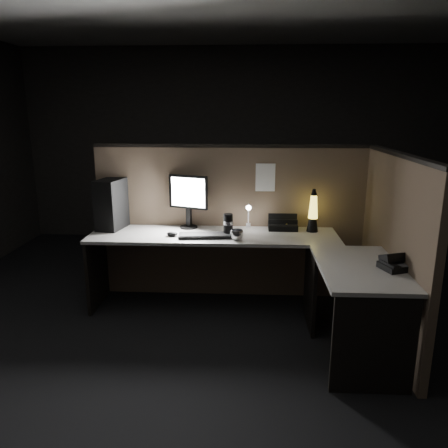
{
  "coord_description": "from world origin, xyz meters",
  "views": [
    {
      "loc": [
        0.16,
        -3.29,
        1.84
      ],
      "look_at": [
        -0.04,
        0.35,
        0.89
      ],
      "focal_mm": 35.0,
      "sensor_mm": 36.0,
      "label": 1
    }
  ],
  "objects_px": {
    "pc_tower": "(114,203)",
    "lava_lamp": "(313,214)",
    "keyboard": "(207,236)",
    "desk_phone": "(395,263)",
    "monitor": "(188,196)"
  },
  "relations": [
    {
      "from": "keyboard",
      "to": "pc_tower",
      "type": "bearing_deg",
      "value": 156.72
    },
    {
      "from": "desk_phone",
      "to": "lava_lamp",
      "type": "bearing_deg",
      "value": 95.22
    },
    {
      "from": "pc_tower",
      "to": "desk_phone",
      "type": "distance_m",
      "value": 2.6
    },
    {
      "from": "pc_tower",
      "to": "lava_lamp",
      "type": "bearing_deg",
      "value": 8.8
    },
    {
      "from": "monitor",
      "to": "keyboard",
      "type": "relative_size",
      "value": 1.01
    },
    {
      "from": "keyboard",
      "to": "lava_lamp",
      "type": "distance_m",
      "value": 1.02
    },
    {
      "from": "pc_tower",
      "to": "lava_lamp",
      "type": "distance_m",
      "value": 1.92
    },
    {
      "from": "keyboard",
      "to": "monitor",
      "type": "bearing_deg",
      "value": 117.68
    },
    {
      "from": "keyboard",
      "to": "lava_lamp",
      "type": "bearing_deg",
      "value": 9.09
    },
    {
      "from": "pc_tower",
      "to": "monitor",
      "type": "bearing_deg",
      "value": 11.84
    },
    {
      "from": "pc_tower",
      "to": "desk_phone",
      "type": "relative_size",
      "value": 1.88
    },
    {
      "from": "lava_lamp",
      "to": "desk_phone",
      "type": "relative_size",
      "value": 1.6
    },
    {
      "from": "keyboard",
      "to": "desk_phone",
      "type": "distance_m",
      "value": 1.62
    },
    {
      "from": "keyboard",
      "to": "lava_lamp",
      "type": "height_order",
      "value": "lava_lamp"
    },
    {
      "from": "monitor",
      "to": "keyboard",
      "type": "bearing_deg",
      "value": -38.0
    }
  ]
}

